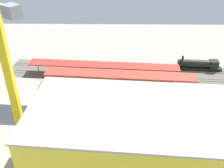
# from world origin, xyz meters

# --- Properties ---
(ground_plane) EXTENTS (146.66, 146.66, 0.00)m
(ground_plane) POSITION_xyz_m (0.00, 0.00, 0.00)
(ground_plane) COLOR #9E998C
(ground_plane) RESTS_ON ground
(rail_bed) EXTENTS (92.45, 20.81, 0.01)m
(rail_bed) POSITION_xyz_m (0.00, -21.90, 0.00)
(rail_bed) COLOR #665E54
(rail_bed) RESTS_ON ground
(street_asphalt) EXTENTS (92.08, 15.97, 0.01)m
(street_asphalt) POSITION_xyz_m (0.00, 5.41, 0.00)
(street_asphalt) COLOR #2D2D33
(street_asphalt) RESTS_ON ground
(track_rails) EXTENTS (91.41, 14.41, 0.12)m
(track_rails) POSITION_xyz_m (0.00, -21.90, 0.18)
(track_rails) COLOR #9E9EA8
(track_rails) RESTS_ON ground
(platform_canopy_near) EXTENTS (49.53, 9.16, 4.22)m
(platform_canopy_near) POSITION_xyz_m (5.72, -13.68, 3.96)
(platform_canopy_near) COLOR #C63D2D
(platform_canopy_near) RESTS_ON ground
(platform_canopy_far) EXTENTS (52.44, 8.82, 4.11)m
(platform_canopy_far) POSITION_xyz_m (11.45, -20.36, 3.90)
(platform_canopy_far) COLOR #B73328
(platform_canopy_far) RESTS_ON ground
(locomotive) EXTENTS (15.91, 3.91, 5.13)m
(locomotive) POSITION_xyz_m (-23.42, -24.82, 1.85)
(locomotive) COLOR black
(locomotive) RESTS_ON ground
(parked_car_1) EXTENTS (4.31, 1.86, 1.74)m
(parked_car_1) POSITION_xyz_m (-18.32, 8.86, 0.76)
(parked_car_1) COLOR black
(parked_car_1) RESTS_ON ground
(parked_car_2) EXTENTS (4.85, 2.07, 1.87)m
(parked_car_2) POSITION_xyz_m (-9.92, 8.80, 0.83)
(parked_car_2) COLOR black
(parked_car_2) RESTS_ON ground
(parked_car_3) EXTENTS (4.69, 2.00, 1.62)m
(parked_car_3) POSITION_xyz_m (-2.05, 8.77, 0.73)
(parked_car_3) COLOR black
(parked_car_3) RESTS_ON ground
(construction_building) EXTENTS (43.17, 23.96, 16.53)m
(construction_building) POSITION_xyz_m (2.80, 22.44, 8.26)
(construction_building) COLOR yellow
(construction_building) RESTS_ON ground
(construction_roof_slab) EXTENTS (43.81, 24.60, 0.40)m
(construction_roof_slab) POSITION_xyz_m (2.80, 22.44, 16.73)
(construction_roof_slab) COLOR #ADA89E
(construction_roof_slab) RESTS_ON construction_building
(tower_crane) EXTENTS (22.97, 16.20, 36.46)m
(tower_crane) POSITION_xyz_m (28.55, 18.59, 21.59)
(tower_crane) COLOR gray
(tower_crane) RESTS_ON ground
(box_truck_0) EXTENTS (8.56, 3.29, 3.31)m
(box_truck_0) POSITION_xyz_m (20.93, 5.10, 1.62)
(box_truck_0) COLOR black
(box_truck_0) RESTS_ON ground
(street_tree_0) EXTENTS (6.20, 6.20, 9.01)m
(street_tree_0) POSITION_xyz_m (-8.67, 1.22, 5.89)
(street_tree_0) COLOR brown
(street_tree_0) RESTS_ON ground
(street_tree_1) EXTENTS (5.77, 5.77, 7.63)m
(street_tree_1) POSITION_xyz_m (6.33, 0.64, 4.74)
(street_tree_1) COLOR brown
(street_tree_1) RESTS_ON ground
(street_tree_3) EXTENTS (4.28, 4.28, 6.94)m
(street_tree_3) POSITION_xyz_m (-19.05, 0.15, 4.77)
(street_tree_3) COLOR brown
(street_tree_3) RESTS_ON ground
(street_tree_4) EXTENTS (4.97, 4.97, 7.00)m
(street_tree_4) POSITION_xyz_m (19.49, 1.22, 4.50)
(street_tree_4) COLOR brown
(street_tree_4) RESTS_ON ground
(street_tree_5) EXTENTS (6.14, 6.14, 8.34)m
(street_tree_5) POSITION_xyz_m (-15.92, -0.24, 5.26)
(street_tree_5) COLOR brown
(street_tree_5) RESTS_ON ground
(traffic_light) EXTENTS (0.50, 0.36, 6.58)m
(traffic_light) POSITION_xyz_m (18.02, 9.62, 4.37)
(traffic_light) COLOR #333333
(traffic_light) RESTS_ON ground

